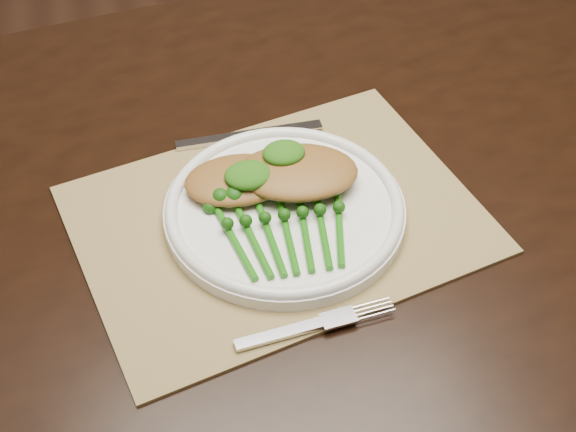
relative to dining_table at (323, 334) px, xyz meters
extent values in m
plane|color=#4E2C1B|center=(-0.02, 0.14, -0.38)|extent=(4.00, 4.00, 0.00)
cube|color=black|center=(0.00, 0.00, 0.35)|extent=(1.72, 1.13, 0.04)
cube|color=#947E4B|center=(-0.09, -0.09, 0.37)|extent=(0.53, 0.43, 0.00)
cylinder|color=white|center=(-0.08, -0.08, 0.39)|extent=(0.28, 0.28, 0.02)
torus|color=white|center=(-0.08, -0.08, 0.40)|extent=(0.28, 0.28, 0.01)
cube|color=silver|center=(-0.15, 0.07, 0.38)|extent=(0.08, 0.01, 0.01)
cube|color=silver|center=(-0.06, 0.07, 0.38)|extent=(0.12, 0.02, 0.00)
cube|color=silver|center=(-0.12, -0.25, 0.38)|extent=(0.10, 0.02, 0.01)
ellipsoid|color=olive|center=(-0.13, -0.04, 0.41)|extent=(0.13, 0.09, 0.03)
ellipsoid|color=olive|center=(-0.06, -0.05, 0.41)|extent=(0.16, 0.12, 0.03)
ellipsoid|color=#184B0A|center=(-0.12, -0.05, 0.42)|extent=(0.06, 0.05, 0.02)
ellipsoid|color=#184B0A|center=(-0.07, -0.03, 0.43)|extent=(0.05, 0.04, 0.02)
camera|label=1|loc=(-0.22, -0.73, 1.06)|focal=50.00mm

